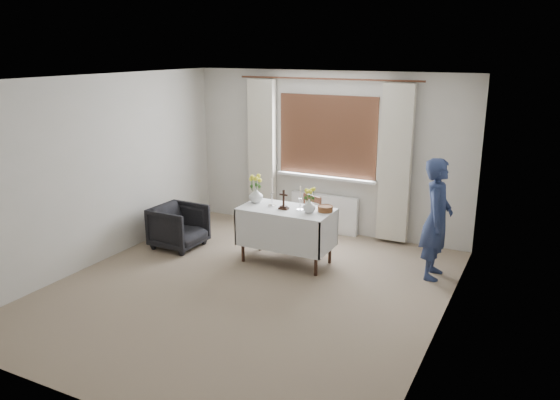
# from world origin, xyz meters

# --- Properties ---
(ground) EXTENTS (5.00, 5.00, 0.00)m
(ground) POSITION_xyz_m (0.00, 0.00, 0.00)
(ground) COLOR gray
(ground) RESTS_ON ground
(altar_table) EXTENTS (1.24, 0.64, 0.76)m
(altar_table) POSITION_xyz_m (0.04, 0.99, 0.38)
(altar_table) COLOR white
(altar_table) RESTS_ON ground
(wooden_chair) EXTENTS (0.48, 0.48, 0.81)m
(wooden_chair) POSITION_xyz_m (0.08, 1.47, 0.41)
(wooden_chair) COLOR #502F1B
(wooden_chair) RESTS_ON ground
(armchair) EXTENTS (0.71, 0.69, 0.63)m
(armchair) POSITION_xyz_m (-1.62, 0.81, 0.31)
(armchair) COLOR black
(armchair) RESTS_ON ground
(person) EXTENTS (0.39, 0.58, 1.54)m
(person) POSITION_xyz_m (1.92, 1.41, 0.77)
(person) COLOR navy
(person) RESTS_ON ground
(radiator) EXTENTS (1.10, 0.10, 0.60)m
(radiator) POSITION_xyz_m (0.00, 2.42, 0.30)
(radiator) COLOR white
(radiator) RESTS_ON ground
(wooden_cross) EXTENTS (0.12, 0.09, 0.27)m
(wooden_cross) POSITION_xyz_m (0.02, 0.95, 0.89)
(wooden_cross) COLOR black
(wooden_cross) RESTS_ON altar_table
(candlestick_left) EXTENTS (0.12, 0.12, 0.38)m
(candlestick_left) POSITION_xyz_m (-0.19, 1.01, 0.95)
(candlestick_left) COLOR white
(candlestick_left) RESTS_ON altar_table
(candlestick_right) EXTENTS (0.09, 0.09, 0.32)m
(candlestick_right) POSITION_xyz_m (0.23, 1.01, 0.92)
(candlestick_right) COLOR white
(candlestick_right) RESTS_ON altar_table
(flower_vase_left) EXTENTS (0.22, 0.22, 0.20)m
(flower_vase_left) POSITION_xyz_m (-0.47, 1.07, 0.86)
(flower_vase_left) COLOR silver
(flower_vase_left) RESTS_ON altar_table
(flower_vase_right) EXTENTS (0.19, 0.19, 0.18)m
(flower_vase_right) POSITION_xyz_m (0.38, 0.96, 0.85)
(flower_vase_right) COLOR silver
(flower_vase_right) RESTS_ON altar_table
(wicker_basket) EXTENTS (0.20, 0.20, 0.08)m
(wicker_basket) POSITION_xyz_m (0.55, 1.10, 0.80)
(wicker_basket) COLOR brown
(wicker_basket) RESTS_ON altar_table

